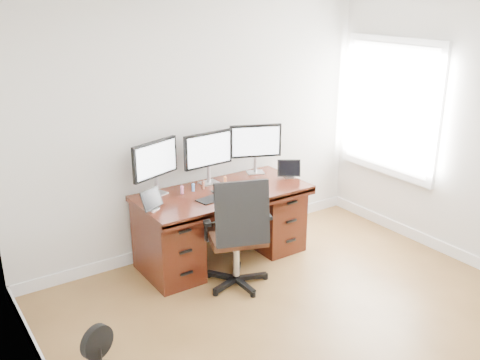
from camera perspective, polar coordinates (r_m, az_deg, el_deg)
ground at (r=4.35m, az=11.61°, el=-17.52°), size 4.50×4.50×0.00m
back_wall at (r=5.43m, az=-4.44°, el=6.19°), size 4.00×0.10×2.70m
desk at (r=5.39m, az=-1.97°, el=-4.53°), size 1.70×0.80×0.75m
office_chair at (r=4.91m, az=-0.28°, el=-7.62°), size 0.74×0.74×1.08m
floor_fan at (r=4.10m, az=-14.82°, el=-17.26°), size 0.26×0.22×0.38m
monitor_left at (r=5.09m, az=-9.03°, el=2.00°), size 0.53×0.22×0.53m
monitor_center at (r=5.34m, az=-3.40°, el=3.06°), size 0.55×0.15×0.53m
monitor_right at (r=5.65m, az=1.67°, el=3.99°), size 0.52×0.24×0.53m
tablet_left at (r=4.82m, az=-9.36°, el=-2.17°), size 0.25×0.16×0.19m
tablet_right at (r=5.60m, az=5.30°, el=1.10°), size 0.24×0.19×0.19m
keyboard at (r=5.05m, az=-0.40°, el=-1.82°), size 0.29×0.16×0.01m
trackpad at (r=5.27m, az=1.72°, el=-0.93°), size 0.14×0.14×0.01m
drawing_tablet at (r=5.01m, az=-3.18°, el=-2.08°), size 0.27×0.20×0.01m
phone at (r=5.21m, az=-2.41°, el=-1.19°), size 0.13×0.09×0.01m
figurine_pink at (r=5.17m, az=-6.21°, el=-0.99°), size 0.03×0.03×0.08m
figurine_blue at (r=5.22m, az=-5.02°, el=-0.73°), size 0.03×0.03×0.08m
figurine_brown at (r=5.27m, az=-3.94°, el=-0.49°), size 0.03×0.03×0.08m
figurine_orange at (r=5.39m, az=-1.59°, el=0.02°), size 0.03×0.03×0.08m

